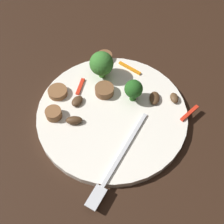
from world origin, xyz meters
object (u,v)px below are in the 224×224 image
object	(u,v)px
sausage_slice_0	(104,90)
sausage_slice_1	(54,114)
mushroom_2	(154,98)
pepper_strip_1	(82,85)
sausage_slice_2	(105,57)
plate	(112,114)
sausage_slice_3	(58,92)
fork	(116,164)
mushroom_1	(77,101)
mushroom_0	(174,98)
mushroom_3	(74,120)
pepper_strip_0	(189,113)
broccoli_floret_1	(102,64)
pepper_strip_2	(130,68)
broccoli_floret_0	(134,89)

from	to	relation	value
sausage_slice_0	sausage_slice_1	bearing A→B (deg)	-15.75
mushroom_2	pepper_strip_1	xyz separation A→B (m)	(0.07, -0.12, -0.00)
sausage_slice_0	sausage_slice_2	xyz separation A→B (m)	(-0.06, -0.06, -0.00)
plate	sausage_slice_3	distance (m)	0.11
fork	mushroom_1	size ratio (longest dim) A/B	7.33
sausage_slice_2	mushroom_0	distance (m)	0.16
mushroom_3	pepper_strip_0	xyz separation A→B (m)	(-0.15, 0.13, -0.00)
pepper_strip_0	sausage_slice_3	bearing A→B (deg)	-57.20
sausage_slice_0	mushroom_1	size ratio (longest dim) A/B	1.40
sausage_slice_0	sausage_slice_2	bearing A→B (deg)	-135.76
fork	pepper_strip_0	bearing A→B (deg)	155.85
mushroom_1	pepper_strip_1	world-z (taller)	mushroom_1
broccoli_floret_1	pepper_strip_1	world-z (taller)	broccoli_floret_1
sausage_slice_1	pepper_strip_2	size ratio (longest dim) A/B	0.56
mushroom_1	mushroom_2	size ratio (longest dim) A/B	0.87
sausage_slice_3	pepper_strip_0	bearing A→B (deg)	122.80
mushroom_2	broccoli_floret_1	bearing A→B (deg)	-77.42
mushroom_2	mushroom_3	world-z (taller)	mushroom_3
sausage_slice_1	sausage_slice_3	distance (m)	0.05
sausage_slice_3	sausage_slice_0	bearing A→B (deg)	135.03
pepper_strip_0	pepper_strip_2	distance (m)	0.14
sausage_slice_0	pepper_strip_1	distance (m)	0.04
sausage_slice_2	pepper_strip_2	world-z (taller)	sausage_slice_2
plate	sausage_slice_2	xyz separation A→B (m)	(-0.08, -0.10, 0.01)
sausage_slice_0	broccoli_floret_0	bearing A→B (deg)	118.41
sausage_slice_3	mushroom_3	size ratio (longest dim) A/B	1.25
sausage_slice_0	mushroom_2	distance (m)	0.09
broccoli_floret_0	sausage_slice_1	bearing A→B (deg)	-31.19
plate	pepper_strip_2	distance (m)	0.11
plate	mushroom_0	distance (m)	0.11
plate	mushroom_1	world-z (taller)	mushroom_1
broccoli_floret_0	sausage_slice_3	world-z (taller)	broccoli_floret_0
sausage_slice_0	pepper_strip_1	size ratio (longest dim) A/B	0.91
plate	pepper_strip_2	size ratio (longest dim) A/B	5.31
broccoli_floret_0	mushroom_0	xyz separation A→B (m)	(-0.05, 0.05, -0.02)
sausage_slice_0	sausage_slice_3	distance (m)	0.08
fork	broccoli_floret_0	world-z (taller)	broccoli_floret_0
broccoli_floret_1	mushroom_0	size ratio (longest dim) A/B	2.52
broccoli_floret_0	mushroom_3	size ratio (longest dim) A/B	1.60
fork	broccoli_floret_0	size ratio (longest dim) A/B	4.04
mushroom_0	mushroom_2	bearing A→B (deg)	-46.57
sausage_slice_0	mushroom_2	world-z (taller)	sausage_slice_0
mushroom_3	sausage_slice_1	bearing A→B (deg)	-65.97
mushroom_2	pepper_strip_0	world-z (taller)	mushroom_2
fork	broccoli_floret_0	distance (m)	0.13
pepper_strip_0	pepper_strip_1	size ratio (longest dim) A/B	1.13
fork	pepper_strip_2	world-z (taller)	same
mushroom_1	pepper_strip_1	xyz separation A→B (m)	(-0.03, -0.02, -0.00)
sausage_slice_0	fork	bearing A→B (deg)	51.45
broccoli_floret_0	mushroom_3	world-z (taller)	broccoli_floret_0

